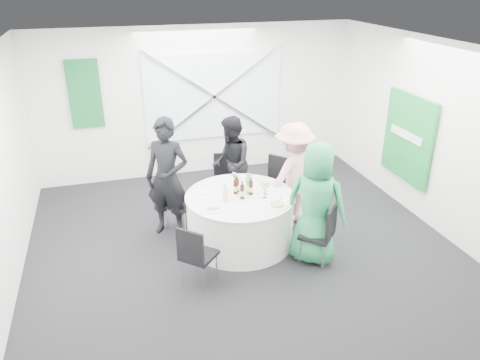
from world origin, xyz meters
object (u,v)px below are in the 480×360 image
object	(u,v)px
chair_front_left	(195,253)
person_man_back_left	(167,178)
person_woman_pink	(293,175)
banquet_table	(240,219)
chair_back_right	(276,182)
chair_back	(226,176)
green_water_bottle	(248,186)
clear_water_bottle	(225,194)
person_man_back	(231,164)
person_woman_green	(316,204)
chair_back_left	(176,199)
chair_front_right	(323,231)

from	to	relation	value
chair_front_left	person_man_back_left	size ratio (longest dim) A/B	0.48
chair_front_left	person_woman_pink	size ratio (longest dim) A/B	0.53
banquet_table	chair_back_right	xyz separation A→B (m)	(0.80, 0.68, 0.19)
chair_back	chair_back_right	distance (m)	0.87
chair_back_right	green_water_bottle	bearing A→B (deg)	-86.15
chair_back_right	person_man_back_left	bearing A→B (deg)	-126.86
green_water_bottle	clear_water_bottle	world-z (taller)	green_water_bottle
chair_back	person_man_back	size ratio (longest dim) A/B	0.57
chair_back_right	person_woman_pink	world-z (taller)	person_woman_pink
person_woman_green	chair_back_right	bearing A→B (deg)	-48.53
chair_back_left	chair_back_right	world-z (taller)	chair_back_right
person_woman_green	clear_water_bottle	world-z (taller)	person_woman_green
green_water_bottle	clear_water_bottle	bearing A→B (deg)	-161.10
chair_back_left	clear_water_bottle	distance (m)	1.05
person_man_back_left	chair_back_left	bearing A→B (deg)	76.63
chair_back_right	green_water_bottle	xyz separation A→B (m)	(-0.67, -0.66, 0.31)
chair_back_right	person_woman_pink	xyz separation A→B (m)	(0.14, -0.35, 0.25)
clear_water_bottle	banquet_table	bearing A→B (deg)	22.30
chair_back	person_man_back_left	size ratio (longest dim) A/B	0.50
person_man_back	person_woman_green	size ratio (longest dim) A/B	0.92
chair_back_left	chair_front_left	size ratio (longest dim) A/B	0.96
banquet_table	chair_front_left	xyz separation A→B (m)	(-0.83, -0.87, 0.12)
chair_front_right	green_water_bottle	bearing A→B (deg)	-95.42
chair_back	green_water_bottle	bearing A→B (deg)	-83.93
green_water_bottle	person_woman_pink	bearing A→B (deg)	20.39
person_man_back	person_woman_pink	size ratio (longest dim) A/B	0.95
chair_front_right	person_woman_green	bearing A→B (deg)	-116.70
green_water_bottle	clear_water_bottle	size ratio (longest dim) A/B	1.14
chair_back_left	person_woman_green	bearing A→B (deg)	-89.72
chair_front_right	person_woman_pink	distance (m)	1.22
chair_front_left	clear_water_bottle	world-z (taller)	clear_water_bottle
chair_back	chair_back_left	size ratio (longest dim) A/B	1.09
chair_back	person_man_back	world-z (taller)	person_man_back
clear_water_bottle	chair_back_right	bearing A→B (deg)	36.90
banquet_table	person_woman_pink	world-z (taller)	person_woman_pink
chair_back	chair_front_left	distance (m)	2.30
chair_back_right	person_man_back_left	distance (m)	1.77
chair_front_right	clear_water_bottle	bearing A→B (deg)	-79.84
chair_back	clear_water_bottle	world-z (taller)	clear_water_bottle
chair_back	person_woman_green	distance (m)	2.08
green_water_bottle	person_man_back_left	bearing A→B (deg)	152.87
person_man_back	chair_back	bearing A→B (deg)	-144.12
person_man_back_left	green_water_bottle	bearing A→B (deg)	4.39
chair_back_right	person_man_back_left	world-z (taller)	person_man_back_left
person_woman_pink	clear_water_bottle	size ratio (longest dim) A/B	5.98
chair_front_left	person_woman_green	distance (m)	1.71
chair_back_left	person_man_back_left	xyz separation A→B (m)	(-0.12, -0.12, 0.42)
chair_back_left	person_woman_pink	world-z (taller)	person_woman_pink
banquet_table	chair_front_right	bearing A→B (deg)	-43.58
chair_back	chair_front_right	size ratio (longest dim) A/B	1.03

